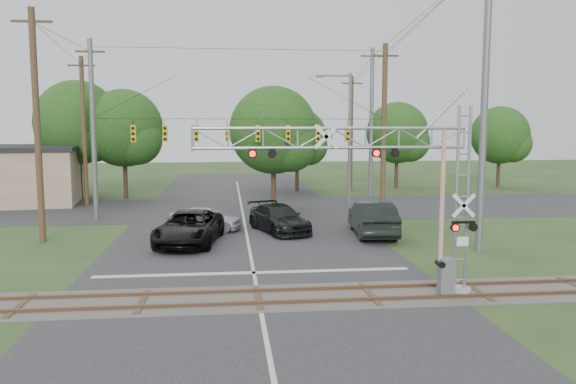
{
  "coord_description": "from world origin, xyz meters",
  "views": [
    {
      "loc": [
        -1.04,
        -17.08,
        5.99
      ],
      "look_at": [
        1.64,
        7.5,
        3.12
      ],
      "focal_mm": 35.0,
      "sensor_mm": 36.0,
      "label": 1
    }
  ],
  "objects": [
    {
      "name": "traffic_signal_span",
      "position": [
        0.85,
        20.0,
        5.71
      ],
      "size": [
        19.34,
        0.36,
        11.5
      ],
      "color": "slate",
      "rests_on": "ground"
    },
    {
      "name": "treeline",
      "position": [
        -0.31,
        31.88,
        5.62
      ],
      "size": [
        57.33,
        19.01,
        9.85
      ],
      "color": "#3B291B",
      "rests_on": "ground"
    },
    {
      "name": "utility_poles",
      "position": [
        2.51,
        22.06,
        6.29
      ],
      "size": [
        25.12,
        27.19,
        14.46
      ],
      "color": "#483321",
      "rests_on": "ground"
    },
    {
      "name": "sedan_silver",
      "position": [
        -2.3,
        15.44,
        0.71
      ],
      "size": [
        4.47,
        2.87,
        1.42
      ],
      "primitive_type": "imported",
      "rotation": [
        0.0,
        0.0,
        1.26
      ],
      "color": "#B2B2BA",
      "rests_on": "ground"
    },
    {
      "name": "railroad_track",
      "position": [
        0.0,
        2.0,
        0.03
      ],
      "size": [
        90.0,
        3.2,
        0.17
      ],
      "color": "#48453F",
      "rests_on": "ground"
    },
    {
      "name": "pickup_black",
      "position": [
        -3.02,
        11.75,
        0.85
      ],
      "size": [
        3.71,
        6.48,
        1.7
      ],
      "primitive_type": "imported",
      "rotation": [
        0.0,
        0.0,
        -0.15
      ],
      "color": "black",
      "rests_on": "ground"
    },
    {
      "name": "car_dark",
      "position": [
        1.88,
        14.56,
        0.78
      ],
      "size": [
        3.78,
        5.78,
        1.56
      ],
      "primitive_type": "imported",
      "rotation": [
        0.0,
        0.0,
        0.32
      ],
      "color": "black",
      "rests_on": "ground"
    },
    {
      "name": "streetlight",
      "position": [
        7.86,
        24.07,
        5.57
      ],
      "size": [
        2.66,
        0.28,
        9.96
      ],
      "color": "slate",
      "rests_on": "ground"
    },
    {
      "name": "suv_dark",
      "position": [
        6.96,
        13.0,
        0.95
      ],
      "size": [
        2.45,
        5.88,
        1.89
      ],
      "primitive_type": "imported",
      "rotation": [
        0.0,
        0.0,
        3.06
      ],
      "color": "black",
      "rests_on": "ground"
    },
    {
      "name": "road_main",
      "position": [
        0.0,
        10.0,
        0.01
      ],
      "size": [
        14.0,
        90.0,
        0.02
      ],
      "primitive_type": "cube",
      "color": "#252527",
      "rests_on": "ground"
    },
    {
      "name": "crossing_gantry",
      "position": [
        4.28,
        1.64,
        4.16
      ],
      "size": [
        9.83,
        0.86,
        6.75
      ],
      "color": "#9A9994",
      "rests_on": "ground"
    },
    {
      "name": "road_cross",
      "position": [
        0.0,
        24.0,
        0.01
      ],
      "size": [
        90.0,
        12.0,
        0.02
      ],
      "primitive_type": "cube",
      "color": "#252527",
      "rests_on": "ground"
    },
    {
      "name": "ground",
      "position": [
        0.0,
        0.0,
        0.0
      ],
      "size": [
        160.0,
        160.0,
        0.0
      ],
      "primitive_type": "plane",
      "color": "#27421E",
      "rests_on": "ground"
    }
  ]
}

